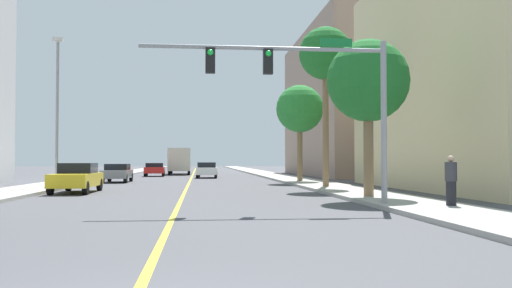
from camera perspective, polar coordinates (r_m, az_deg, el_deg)
The scene contains 16 objects.
ground at distance 47.11m, azimuth -6.86°, elevation -3.65°, with size 192.00×192.00×0.00m, color #47474C.
sidewalk_left at distance 47.93m, azimuth -16.64°, elevation -3.47°, with size 3.09×168.00×0.15m, color #9E9B93.
sidewalk_right at distance 47.68m, azimuth 2.98°, elevation -3.55°, with size 3.09×168.00×0.15m, color #9E9B93.
lane_marking_center at distance 47.11m, azimuth -6.86°, elevation -3.65°, with size 0.16×144.00×0.01m, color yellow.
building_right_far at distance 59.47m, azimuth 10.36°, elevation 4.16°, with size 11.12×26.11×15.33m, color gray.
traffic_signal_mast at distance 18.41m, azimuth 5.57°, elevation 6.52°, with size 8.34×0.36×5.59m.
street_lamp at distance 31.89m, azimuth -20.17°, elevation 3.96°, with size 0.56×0.28×8.25m.
palm_near at distance 22.76m, azimuth 11.70°, elevation 6.42°, with size 3.37×3.37×6.40m.
palm_mid at distance 31.15m, azimuth 7.31°, elevation 9.22°, with size 2.98×2.98×8.97m.
palm_far at distance 38.90m, azimuth 4.63°, elevation 3.65°, with size 3.39×3.39×6.83m.
car_white at distance 49.38m, azimuth -5.18°, elevation -2.70°, with size 2.00×4.54×1.41m.
car_yellow at distance 28.25m, azimuth -18.31°, elevation -3.37°, with size 1.82×4.53×1.47m.
car_red at distance 54.94m, azimuth -10.61°, elevation -2.63°, with size 2.06×3.90×1.33m.
car_gray at distance 40.65m, azimuth -14.38°, elevation -2.92°, with size 1.81×4.16×1.34m.
delivery_truck at distance 61.83m, azimuth -8.03°, elevation -1.73°, with size 2.56×9.01×2.90m.
pedestrian at distance 18.58m, azimuth 19.82°, elevation -3.64°, with size 0.38×0.38×1.61m.
Camera 1 is at (0.74, -5.08, 1.61)m, focal length 38.04 mm.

